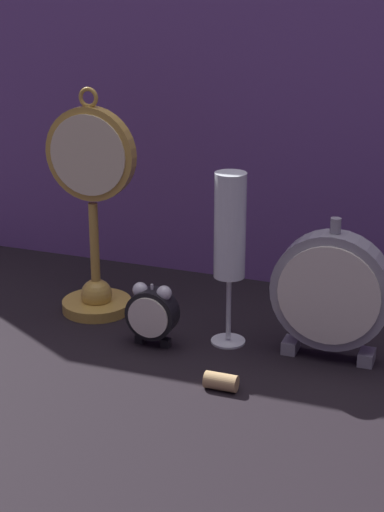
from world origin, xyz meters
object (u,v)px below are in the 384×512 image
(pocket_watch_on_stand, at_px, (93,219))
(alarm_clock_twin_bell, at_px, (152,312))
(wine_cork, at_px, (221,382))
(mantel_clock_silver, at_px, (331,292))
(champagne_flute, at_px, (230,236))

(pocket_watch_on_stand, xyz_separation_m, alarm_clock_twin_bell, (0.13, -0.08, -0.10))
(alarm_clock_twin_bell, height_order, wine_cork, alarm_clock_twin_bell)
(alarm_clock_twin_bell, bearing_deg, pocket_watch_on_stand, 147.52)
(pocket_watch_on_stand, height_order, alarm_clock_twin_bell, pocket_watch_on_stand)
(pocket_watch_on_stand, height_order, wine_cork, pocket_watch_on_stand)
(alarm_clock_twin_bell, height_order, mantel_clock_silver, mantel_clock_silver)
(pocket_watch_on_stand, xyz_separation_m, wine_cork, (0.26, -0.17, -0.14))
(wine_cork, bearing_deg, alarm_clock_twin_bell, 146.07)
(pocket_watch_on_stand, bearing_deg, champagne_flute, -9.14)
(mantel_clock_silver, xyz_separation_m, champagne_flute, (-0.14, -0.00, 0.06))
(alarm_clock_twin_bell, relative_size, champagne_flute, 0.37)
(pocket_watch_on_stand, distance_m, champagne_flute, 0.23)
(pocket_watch_on_stand, relative_size, champagne_flute, 1.38)
(pocket_watch_on_stand, xyz_separation_m, champagne_flute, (0.22, -0.04, 0.01))
(mantel_clock_silver, distance_m, wine_cork, 0.19)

